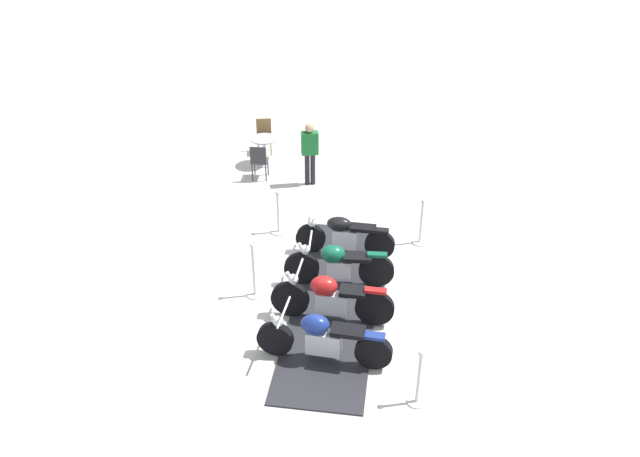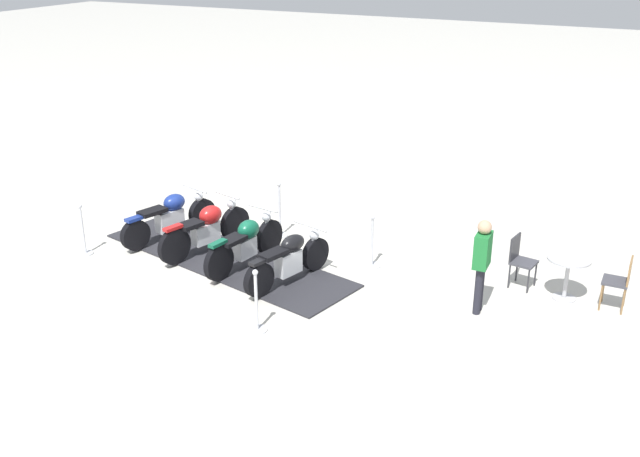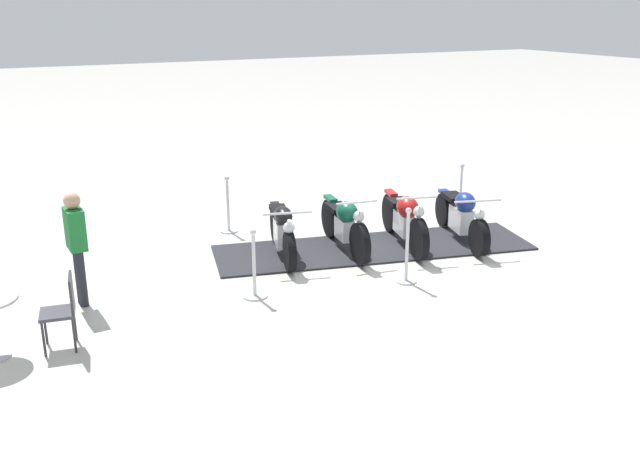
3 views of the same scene
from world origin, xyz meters
name	(u,v)px [view 1 (image 1 of 3)]	position (x,y,z in m)	size (l,w,h in m)	color
ground_plane	(335,302)	(0.00, 0.00, 0.00)	(80.00, 80.00, 0.00)	beige
display_platform	(335,301)	(0.00, 0.00, 0.02)	(5.35, 1.49, 0.03)	#28282D
motorcycle_black	(344,235)	(-0.33, -1.54, 0.47)	(1.98, 0.85, 0.90)	black
motorcycle_forest	(338,264)	(-0.09, -0.52, 0.50)	(2.07, 0.68, 0.98)	black
motorcycle_maroon	(330,297)	(0.15, 0.50, 0.51)	(2.14, 0.82, 1.00)	black
motorcycle_navy	(322,338)	(0.38, 1.53, 0.48)	(2.17, 0.95, 0.89)	black
stanchion_left_front	(421,229)	(-1.99, -1.87, 0.34)	(0.32, 0.32, 1.04)	silver
stanchion_left_rear	(418,385)	(-0.97, 2.56, 0.36)	(0.29, 0.29, 1.02)	silver
stanchion_right_mid	(254,278)	(1.48, -0.34, 0.39)	(0.32, 0.32, 1.15)	silver
stanchion_right_front	(278,220)	(0.97, -2.56, 0.30)	(0.35, 0.35, 1.01)	silver
cafe_table	(264,145)	(1.22, -5.96, 0.56)	(0.71, 0.71, 0.75)	#B7B7BC
cafe_chair_near_table	(259,160)	(1.35, -5.14, 0.53)	(0.46, 0.46, 0.92)	#2D2D33
cafe_chair_across_table	(264,133)	(1.22, -6.77, 0.54)	(0.40, 0.40, 0.91)	olive
bystander_person	(310,149)	(0.12, -4.77, 0.95)	(0.41, 0.24, 1.59)	#23232D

